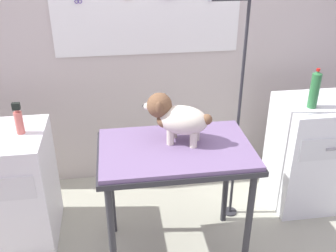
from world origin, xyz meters
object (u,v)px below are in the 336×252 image
object	(u,v)px
grooming_arm	(237,127)
soda_bottle	(315,89)
grooming_table	(176,159)
dog	(176,117)
cabinet_right	(316,153)

from	to	relation	value
grooming_arm	soda_bottle	size ratio (longest dim) A/B	5.70
grooming_table	dog	bearing A→B (deg)	80.93
grooming_arm	cabinet_right	distance (m)	0.81
cabinet_right	soda_bottle	distance (m)	0.62
grooming_arm	cabinet_right	size ratio (longest dim) A/B	1.88
grooming_table	grooming_arm	bearing A→B (deg)	33.70
dog	grooming_arm	bearing A→B (deg)	28.04
grooming_arm	cabinet_right	bearing A→B (deg)	7.02
grooming_arm	dog	size ratio (longest dim) A/B	3.95
grooming_arm	dog	bearing A→B (deg)	-151.96
dog	cabinet_right	world-z (taller)	dog
soda_bottle	grooming_arm	bearing A→B (deg)	-178.45
soda_bottle	dog	bearing A→B (deg)	-165.31
grooming_table	soda_bottle	bearing A→B (deg)	18.17
grooming_arm	soda_bottle	xyz separation A→B (m)	(0.56, 0.02, 0.25)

